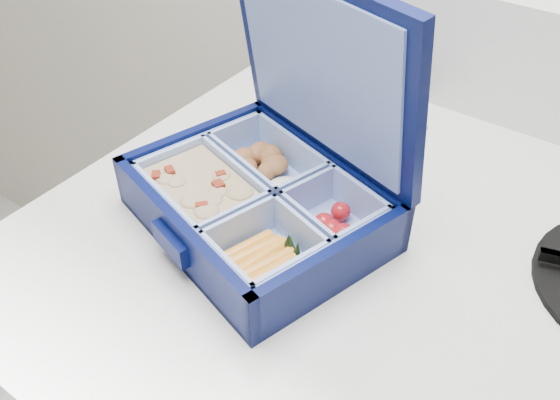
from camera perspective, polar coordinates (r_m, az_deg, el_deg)
The scene contains 3 objects.
bento_box at distance 0.52m, azimuth -2.24°, elevation -0.35°, with size 0.21×0.17×0.05m, color #040B3A, non-canonical shape.
burner_grate_rear at distance 0.71m, azimuth 5.69°, elevation 10.25°, with size 0.17×0.17×0.02m, color black.
fork at distance 0.62m, azimuth 5.66°, elevation 4.38°, with size 0.02×0.19×0.01m, color #B3B4C2, non-canonical shape.
Camera 1 is at (0.58, 1.33, 1.23)m, focal length 38.00 mm.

